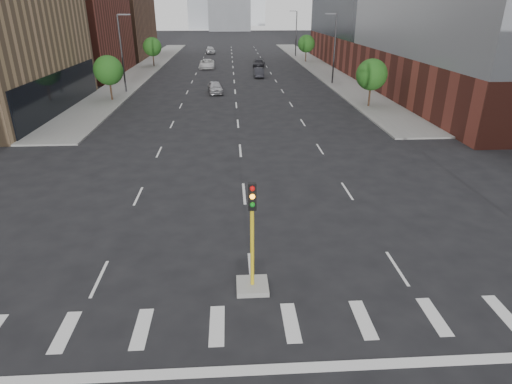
{
  "coord_description": "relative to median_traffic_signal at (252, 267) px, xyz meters",
  "views": [
    {
      "loc": [
        -0.68,
        -4.45,
        9.85
      ],
      "look_at": [
        0.35,
        12.43,
        2.5
      ],
      "focal_mm": 30.0,
      "sensor_mm": 36.0,
      "label": 1
    }
  ],
  "objects": [
    {
      "name": "sidewalk_left_far",
      "position": [
        -15.0,
        65.03,
        -0.9
      ],
      "size": [
        5.0,
        92.0,
        0.15
      ],
      "primitive_type": "cube",
      "color": "gray",
      "rests_on": "ground"
    },
    {
      "name": "sidewalk_right_far",
      "position": [
        15.0,
        65.03,
        -0.9
      ],
      "size": [
        5.0,
        92.0,
        0.15
      ],
      "primitive_type": "cube",
      "color": "gray",
      "rests_on": "ground"
    },
    {
      "name": "building_left_far_a",
      "position": [
        -27.5,
        57.03,
        5.03
      ],
      "size": [
        20.0,
        22.0,
        12.0
      ],
      "primitive_type": "cube",
      "color": "brown",
      "rests_on": "ground"
    },
    {
      "name": "building_left_far_b",
      "position": [
        -27.5,
        83.03,
        5.53
      ],
      "size": [
        20.0,
        24.0,
        13.0
      ],
      "primitive_type": "cube",
      "color": "brown",
      "rests_on": "ground"
    },
    {
      "name": "median_traffic_signal",
      "position": [
        0.0,
        0.0,
        0.0
      ],
      "size": [
        1.2,
        1.2,
        4.4
      ],
      "color": "#999993",
      "rests_on": "ground"
    },
    {
      "name": "streetlight_right_a",
      "position": [
        13.41,
        46.03,
        4.04
      ],
      "size": [
        1.6,
        0.22,
        9.07
      ],
      "color": "#2D2D30",
      "rests_on": "ground"
    },
    {
      "name": "streetlight_right_b",
      "position": [
        13.41,
        81.03,
        4.04
      ],
      "size": [
        1.6,
        0.22,
        9.07
      ],
      "color": "#2D2D30",
      "rests_on": "ground"
    },
    {
      "name": "streetlight_left",
      "position": [
        -13.41,
        41.03,
        4.04
      ],
      "size": [
        1.6,
        0.22,
        9.07
      ],
      "color": "#2D2D30",
      "rests_on": "ground"
    },
    {
      "name": "tree_left_near",
      "position": [
        -14.0,
        36.03,
        2.42
      ],
      "size": [
        3.2,
        3.2,
        4.85
      ],
      "color": "#382619",
      "rests_on": "ground"
    },
    {
      "name": "tree_left_far",
      "position": [
        -14.0,
        66.03,
        2.42
      ],
      "size": [
        3.2,
        3.2,
        4.85
      ],
      "color": "#382619",
      "rests_on": "ground"
    },
    {
      "name": "tree_right_near",
      "position": [
        14.0,
        31.03,
        2.42
      ],
      "size": [
        3.2,
        3.2,
        4.85
      ],
      "color": "#382619",
      "rests_on": "ground"
    },
    {
      "name": "tree_right_far",
      "position": [
        14.0,
        71.03,
        2.42
      ],
      "size": [
        3.2,
        3.2,
        4.85
      ],
      "color": "#382619",
      "rests_on": "ground"
    },
    {
      "name": "car_near_left",
      "position": [
        -2.46,
        40.1,
        -0.25
      ],
      "size": [
        2.21,
        4.43,
        1.45
      ],
      "primitive_type": "imported",
      "rotation": [
        0.0,
        0.0,
        0.12
      ],
      "color": "#A3A3A7",
      "rests_on": "ground"
    },
    {
      "name": "car_mid_right",
      "position": [
        3.77,
        52.83,
        -0.31
      ],
      "size": [
        1.43,
        4.04,
        1.33
      ],
      "primitive_type": "imported",
      "rotation": [
        0.0,
        0.0,
        -0.01
      ],
      "color": "black",
      "rests_on": "ground"
    },
    {
      "name": "car_far_left",
      "position": [
        -4.47,
        63.4,
        -0.22
      ],
      "size": [
        2.6,
        5.48,
        1.51
      ],
      "primitive_type": "imported",
      "rotation": [
        0.0,
        0.0,
        0.02
      ],
      "color": "silver",
      "rests_on": "ground"
    },
    {
      "name": "car_deep_right",
      "position": [
        4.59,
        64.65,
        -0.31
      ],
      "size": [
        2.46,
        4.8,
        1.33
      ],
      "primitive_type": "imported",
      "rotation": [
        0.0,
        0.0,
        -0.13
      ],
      "color": "black",
      "rests_on": "ground"
    },
    {
      "name": "car_distant",
      "position": [
        -4.83,
        88.63,
        -0.14
      ],
      "size": [
        2.42,
        5.04,
        1.66
      ],
      "primitive_type": "imported",
      "rotation": [
        0.0,
        0.0,
        0.1
      ],
      "color": "#A5A5A9",
      "rests_on": "ground"
    }
  ]
}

